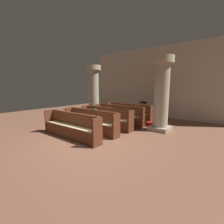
{
  "coord_description": "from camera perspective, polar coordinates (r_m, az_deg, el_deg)",
  "views": [
    {
      "loc": [
        4.26,
        -4.03,
        1.99
      ],
      "look_at": [
        -0.51,
        1.99,
        0.75
      ],
      "focal_mm": 25.38,
      "sensor_mm": 36.0,
      "label": 1
    }
  ],
  "objects": [
    {
      "name": "hymn_book",
      "position": [
        7.0,
        -6.29,
        0.93
      ],
      "size": [
        0.15,
        0.2,
        0.04
      ],
      "primitive_type": "cube",
      "color": "#194723",
      "rests_on": "pew_row_3"
    },
    {
      "name": "kneeler_box_red",
      "position": [
        8.29,
        13.81,
        -4.25
      ],
      "size": [
        0.43,
        0.31,
        0.21
      ],
      "primitive_type": "cube",
      "color": "maroon",
      "rests_on": "ground"
    },
    {
      "name": "pillar_far_side",
      "position": [
        10.21,
        -6.64,
        7.56
      ],
      "size": [
        0.94,
        0.94,
        3.29
      ],
      "color": "#9F967E",
      "rests_on": "ground"
    },
    {
      "name": "pew_row_2",
      "position": [
        7.76,
        -2.26,
        -1.8
      ],
      "size": [
        2.96,
        0.47,
        0.97
      ],
      "color": "brown",
      "rests_on": "ground"
    },
    {
      "name": "back_wall",
      "position": [
        10.97,
        15.79,
        10.19
      ],
      "size": [
        10.0,
        0.16,
        4.5
      ],
      "primitive_type": "cube",
      "color": "beige",
      "rests_on": "ground"
    },
    {
      "name": "ground_plane",
      "position": [
        6.19,
        -7.9,
        -9.67
      ],
      "size": [
        19.2,
        19.2,
        0.0
      ],
      "primitive_type": "plane",
      "color": "brown"
    },
    {
      "name": "lectern",
      "position": [
        10.44,
        11.03,
        0.53
      ],
      "size": [
        0.48,
        0.45,
        1.08
      ],
      "color": "brown",
      "rests_on": "ground"
    },
    {
      "name": "pew_row_3",
      "position": [
        7.02,
        -7.84,
        -3.06
      ],
      "size": [
        2.96,
        0.46,
        0.97
      ],
      "color": "brown",
      "rests_on": "ground"
    },
    {
      "name": "pew_row_1",
      "position": [
        8.57,
        2.3,
        -0.76
      ],
      "size": [
        2.96,
        0.46,
        0.97
      ],
      "color": "brown",
      "rests_on": "ground"
    },
    {
      "name": "pillar_aisle_side",
      "position": [
        7.43,
        17.41,
        6.63
      ],
      "size": [
        0.94,
        0.94,
        3.29
      ],
      "color": "#9F967E",
      "rests_on": "ground"
    },
    {
      "name": "pew_row_4",
      "position": [
        6.36,
        -14.67,
        -4.55
      ],
      "size": [
        2.96,
        0.46,
        0.97
      ],
      "color": "brown",
      "rests_on": "ground"
    },
    {
      "name": "pew_row_0",
      "position": [
        9.42,
        6.05,
        0.11
      ],
      "size": [
        2.96,
        0.47,
        0.97
      ],
      "color": "brown",
      "rests_on": "ground"
    }
  ]
}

